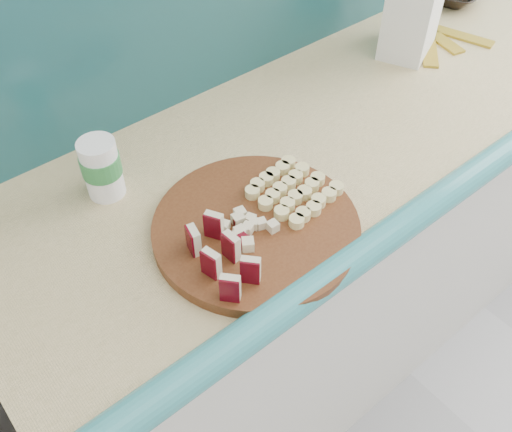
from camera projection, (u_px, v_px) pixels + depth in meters
The scene contains 8 objects.
kitchen_counter at pixel (384, 209), 1.70m from camera, with size 2.20×0.63×0.91m.
cutting_board at pixel (256, 228), 1.02m from camera, with size 0.37×0.37×0.02m, color #48220F.
apple_wedges at pixel (221, 255), 0.93m from camera, with size 0.08×0.16×0.05m.
apple_chunks at pixel (247, 227), 0.99m from camera, with size 0.06×0.06×0.02m.
banana_slices at pixel (292, 190), 1.06m from camera, with size 0.16×0.16×0.02m.
flour_bag at pixel (415, 1), 1.37m from camera, with size 0.15×0.11×0.27m, color white.
canister at pixel (101, 167), 1.06m from camera, with size 0.07×0.07×0.12m.
banana_peel at pixel (443, 41), 1.49m from camera, with size 0.24×0.21×0.01m.
Camera 1 is at (-0.95, 0.83, 1.68)m, focal length 40.00 mm.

